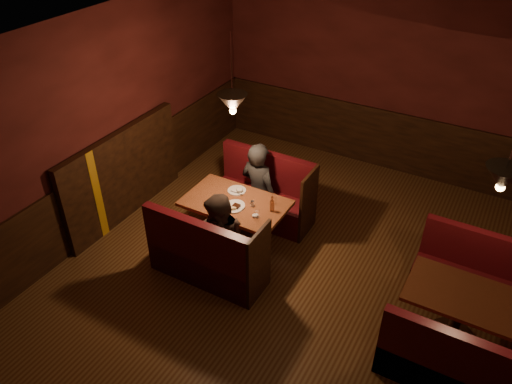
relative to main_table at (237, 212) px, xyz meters
The scene contains 9 objects.
room 1.15m from the main_table, 29.61° to the right, with size 6.02×7.02×2.92m.
main_table is the anchor object (origin of this frame).
main_bench_far 0.78m from the main_table, 88.77° to the left, with size 1.44×0.51×0.98m.
main_bench_near 0.78m from the main_table, 88.78° to the right, with size 1.44×0.51×0.98m.
second_table 2.83m from the main_table, ahead, with size 1.14×0.73×0.64m.
second_bench_far 2.91m from the main_table, 10.05° to the left, with size 1.26×0.47×0.90m.
second_bench_near 2.99m from the main_table, 16.66° to the right, with size 1.26×0.47×0.90m.
diner_a 0.69m from the main_table, 93.36° to the left, with size 0.57×0.37×1.56m, color black.
diner_b 0.63m from the main_table, 76.32° to the right, with size 0.73×0.57×1.50m, color #30241E.
Camera 1 is at (1.57, -3.80, 4.37)m, focal length 35.00 mm.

